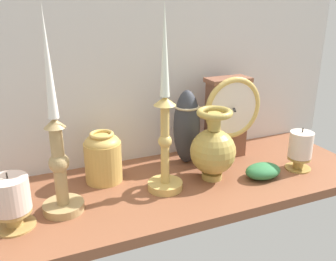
{
  "coord_description": "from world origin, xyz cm",
  "views": [
    {
      "loc": [
        -34.76,
        -74.76,
        43.41
      ],
      "look_at": [
        -2.84,
        0.0,
        14.0
      ],
      "focal_mm": 39.23,
      "sensor_mm": 36.0,
      "label": 1
    }
  ],
  "objects_px": {
    "pillar_candle_front": "(11,200)",
    "brass_vase_bulbous": "(213,149)",
    "candlestick_tall_left": "(58,155)",
    "candlestick_tall_center": "(165,132)",
    "pillar_candle_near_clock": "(300,149)",
    "tall_ceramic_vase": "(187,127)",
    "mantel_clock": "(228,115)",
    "brass_vase_jar": "(103,156)"
  },
  "relations": [
    {
      "from": "pillar_candle_front",
      "to": "brass_vase_bulbous",
      "type": "bearing_deg",
      "value": 3.49
    },
    {
      "from": "candlestick_tall_left",
      "to": "pillar_candle_front",
      "type": "distance_m",
      "value": 0.12
    },
    {
      "from": "candlestick_tall_left",
      "to": "candlestick_tall_center",
      "type": "relative_size",
      "value": 1.0
    },
    {
      "from": "candlestick_tall_center",
      "to": "pillar_candle_near_clock",
      "type": "bearing_deg",
      "value": -5.89
    },
    {
      "from": "candlestick_tall_center",
      "to": "pillar_candle_near_clock",
      "type": "relative_size",
      "value": 3.68
    },
    {
      "from": "brass_vase_bulbous",
      "to": "tall_ceramic_vase",
      "type": "distance_m",
      "value": 0.12
    },
    {
      "from": "mantel_clock",
      "to": "pillar_candle_front",
      "type": "relative_size",
      "value": 1.99
    },
    {
      "from": "pillar_candle_front",
      "to": "pillar_candle_near_clock",
      "type": "height_order",
      "value": "pillar_candle_front"
    },
    {
      "from": "pillar_candle_front",
      "to": "tall_ceramic_vase",
      "type": "xyz_separation_m",
      "value": [
        0.45,
        0.14,
        0.04
      ]
    },
    {
      "from": "brass_vase_bulbous",
      "to": "mantel_clock",
      "type": "bearing_deg",
      "value": 44.67
    },
    {
      "from": "pillar_candle_front",
      "to": "pillar_candle_near_clock",
      "type": "relative_size",
      "value": 1.03
    },
    {
      "from": "brass_vase_jar",
      "to": "pillar_candle_near_clock",
      "type": "height_order",
      "value": "brass_vase_jar"
    },
    {
      "from": "pillar_candle_near_clock",
      "to": "tall_ceramic_vase",
      "type": "distance_m",
      "value": 0.31
    },
    {
      "from": "mantel_clock",
      "to": "candlestick_tall_left",
      "type": "xyz_separation_m",
      "value": [
        -0.48,
        -0.11,
        0.0
      ]
    },
    {
      "from": "brass_vase_jar",
      "to": "pillar_candle_front",
      "type": "relative_size",
      "value": 1.07
    },
    {
      "from": "candlestick_tall_center",
      "to": "mantel_clock",
      "type": "bearing_deg",
      "value": 24.74
    },
    {
      "from": "pillar_candle_front",
      "to": "tall_ceramic_vase",
      "type": "height_order",
      "value": "tall_ceramic_vase"
    },
    {
      "from": "pillar_candle_front",
      "to": "pillar_candle_near_clock",
      "type": "xyz_separation_m",
      "value": [
        0.71,
        -0.01,
        -0.0
      ]
    },
    {
      "from": "candlestick_tall_center",
      "to": "brass_vase_jar",
      "type": "height_order",
      "value": "candlestick_tall_center"
    },
    {
      "from": "candlestick_tall_center",
      "to": "brass_vase_bulbous",
      "type": "xyz_separation_m",
      "value": [
        0.13,
        0.0,
        -0.06
      ]
    },
    {
      "from": "brass_vase_bulbous",
      "to": "pillar_candle_near_clock",
      "type": "bearing_deg",
      "value": -10.15
    },
    {
      "from": "candlestick_tall_left",
      "to": "pillar_candle_front",
      "type": "relative_size",
      "value": 3.57
    },
    {
      "from": "mantel_clock",
      "to": "candlestick_tall_center",
      "type": "bearing_deg",
      "value": -155.26
    },
    {
      "from": "mantel_clock",
      "to": "candlestick_tall_left",
      "type": "relative_size",
      "value": 0.56
    },
    {
      "from": "mantel_clock",
      "to": "brass_vase_bulbous",
      "type": "distance_m",
      "value": 0.16
    },
    {
      "from": "tall_ceramic_vase",
      "to": "mantel_clock",
      "type": "bearing_deg",
      "value": -4.75
    },
    {
      "from": "candlestick_tall_left",
      "to": "pillar_candle_front",
      "type": "height_order",
      "value": "candlestick_tall_left"
    },
    {
      "from": "mantel_clock",
      "to": "candlestick_tall_left",
      "type": "bearing_deg",
      "value": -166.81
    },
    {
      "from": "mantel_clock",
      "to": "pillar_candle_near_clock",
      "type": "distance_m",
      "value": 0.21
    },
    {
      "from": "mantel_clock",
      "to": "candlestick_tall_center",
      "type": "xyz_separation_m",
      "value": [
        -0.24,
        -0.11,
        0.02
      ]
    },
    {
      "from": "tall_ceramic_vase",
      "to": "brass_vase_jar",
      "type": "bearing_deg",
      "value": -175.63
    },
    {
      "from": "brass_vase_jar",
      "to": "pillar_candle_front",
      "type": "height_order",
      "value": "brass_vase_jar"
    },
    {
      "from": "brass_vase_bulbous",
      "to": "pillar_candle_near_clock",
      "type": "distance_m",
      "value": 0.25
    },
    {
      "from": "mantel_clock",
      "to": "candlestick_tall_left",
      "type": "height_order",
      "value": "candlestick_tall_left"
    },
    {
      "from": "mantel_clock",
      "to": "pillar_candle_front",
      "type": "distance_m",
      "value": 0.6
    },
    {
      "from": "brass_vase_jar",
      "to": "pillar_candle_front",
      "type": "distance_m",
      "value": 0.25
    },
    {
      "from": "tall_ceramic_vase",
      "to": "candlestick_tall_center",
      "type": "bearing_deg",
      "value": -133.63
    },
    {
      "from": "mantel_clock",
      "to": "tall_ceramic_vase",
      "type": "xyz_separation_m",
      "value": [
        -0.12,
        0.01,
        -0.02
      ]
    },
    {
      "from": "candlestick_tall_center",
      "to": "pillar_candle_front",
      "type": "distance_m",
      "value": 0.35
    },
    {
      "from": "candlestick_tall_left",
      "to": "brass_vase_bulbous",
      "type": "xyz_separation_m",
      "value": [
        0.37,
        0.01,
        -0.05
      ]
    },
    {
      "from": "brass_vase_jar",
      "to": "candlestick_tall_left",
      "type": "bearing_deg",
      "value": -137.93
    },
    {
      "from": "candlestick_tall_center",
      "to": "brass_vase_bulbous",
      "type": "distance_m",
      "value": 0.15
    }
  ]
}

